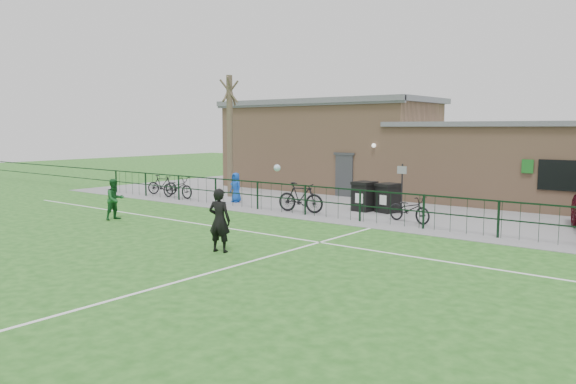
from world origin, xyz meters
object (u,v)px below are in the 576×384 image
Objects in this scene: bicycle_e at (409,209)px; ball_ground at (224,207)px; bicycle_c at (178,187)px; bicycle_d at (301,197)px; bicycle_b at (162,185)px; bare_tree at (230,137)px; outfield_player at (115,199)px; spectator_child at (236,187)px; wheelie_bin_left at (364,197)px; wheelie_bin_right at (388,199)px; sign_post at (402,189)px.

bicycle_e is 7.94m from ball_ground.
ball_ground is at bearing -108.21° from bicycle_c.
bicycle_b is at bearing 77.72° from bicycle_d.
bare_tree is 8.23m from outfield_player.
spectator_child is at bearing 103.20° from bicycle_e.
outfield_player is at bearing -162.73° from bicycle_b.
wheelie_bin_left is 5.40× the size of ball_ground.
ball_ground is at bearing 101.01° from bicycle_d.
spectator_child reaches higher than ball_ground.
wheelie_bin_left is 0.83× the size of spectator_child.
wheelie_bin_left is at bearing -52.59° from bicycle_d.
bicycle_e is at bearing -55.35° from outfield_player.
wheelie_bin_right is 10.58m from bicycle_c.
bare_tree is at bearing -84.43° from bicycle_b.
bare_tree is 28.68× the size of ball_ground.
sign_post is 12.81m from bicycle_b.
sign_post reaches higher than bicycle_b.
outfield_player reaches higher than ball_ground.
outfield_player reaches higher than bicycle_e.
bare_tree is at bearing -179.89° from sign_post.
wheelie_bin_right is 3.55m from bicycle_d.
ball_ground is (6.08, -1.65, -0.42)m from bicycle_b.
outfield_player is 4.72m from ball_ground.
outfield_player is (-7.89, -7.79, -0.25)m from sign_post.
wheelie_bin_left is 9.58m from bicycle_c.
wheelie_bin_left is at bearing 76.11° from bicycle_e.
wheelie_bin_left reaches higher than bicycle_c.
sign_post is 7.80m from spectator_child.
outfield_player is at bearing -135.35° from sign_post.
spectator_child reaches higher than bicycle_c.
wheelie_bin_right is at bearing 0.49° from bare_tree.
bare_tree is at bearing 95.53° from bicycle_e.
outfield_player is at bearing 132.51° from bicycle_d.
bicycle_b is 6.31m from ball_ground.
bicycle_d is 1.09× the size of bicycle_e.
bicycle_c is at bearing -158.94° from spectator_child.
wheelie_bin_left reaches higher than bicycle_e.
spectator_child is at bearing 119.60° from ball_ground.
spectator_child is (-4.22, 0.65, 0.08)m from bicycle_d.
bicycle_c is at bearing 28.80° from outfield_player.
bare_tree reaches higher than outfield_player.
bicycle_b is 1.77m from bicycle_c.
bicycle_e is (2.74, -1.46, -0.08)m from wheelie_bin_left.
bicycle_b is 0.84× the size of bicycle_c.
bicycle_d reaches higher than bicycle_b.
wheelie_bin_left is 2.68m from bicycle_d.
bicycle_b is 0.83× the size of bicycle_d.
ball_ground is at bearing -143.23° from wheelie_bin_left.
bare_tree is 3.59× the size of bicycle_b.
bare_tree is 4.43m from bicycle_b.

